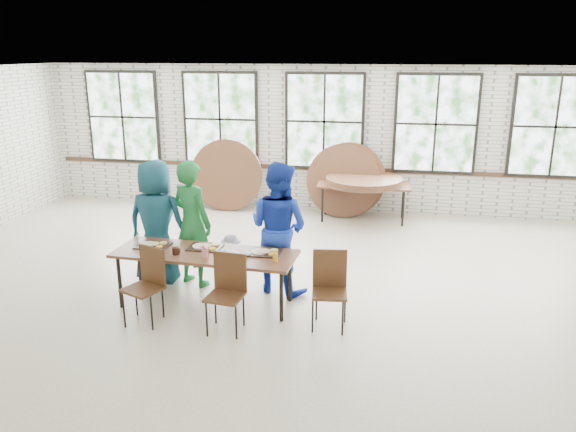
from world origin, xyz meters
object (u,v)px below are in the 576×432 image
(chair_near_left, at_px, (148,279))
(chair_near_right, at_px, (228,285))
(storage_table, at_px, (364,187))
(dining_table, at_px, (205,256))

(chair_near_left, distance_m, chair_near_right, 1.04)
(chair_near_left, relative_size, storage_table, 0.52)
(dining_table, height_order, storage_table, same)
(chair_near_left, height_order, storage_table, chair_near_left)
(chair_near_left, height_order, chair_near_right, same)
(dining_table, height_order, chair_near_left, chair_near_left)
(dining_table, xyz_separation_m, chair_near_right, (0.48, -0.58, -0.13))
(chair_near_left, distance_m, storage_table, 5.39)
(dining_table, relative_size, storage_table, 1.34)
(chair_near_left, relative_size, chair_near_right, 1.00)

